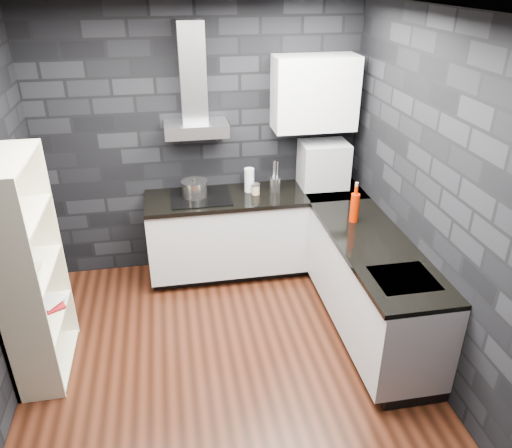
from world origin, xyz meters
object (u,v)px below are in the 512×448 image
object	(u,v)px
red_bottle	(354,208)
fruit_bowl	(27,272)
appliance_garage	(323,165)
glass_vase	(249,180)
pot	(195,189)
utensil_crock	(275,184)
bookshelf	(30,272)
storage_jar	(256,190)

from	to	relation	value
red_bottle	fruit_bowl	bearing A→B (deg)	-170.84
appliance_garage	glass_vase	bearing A→B (deg)	-178.30
pot	fruit_bowl	xyz separation A→B (m)	(-1.32, -1.22, -0.05)
utensil_crock	fruit_bowl	distance (m)	2.45
bookshelf	storage_jar	bearing A→B (deg)	38.85
pot	utensil_crock	bearing A→B (deg)	0.23
utensil_crock	bookshelf	bearing A→B (deg)	-151.28
appliance_garage	fruit_bowl	xyz separation A→B (m)	(-2.64, -1.27, -0.19)
glass_vase	appliance_garage	bearing A→B (deg)	0.94
pot	utensil_crock	world-z (taller)	pot
storage_jar	utensil_crock	xyz separation A→B (m)	(0.21, 0.05, 0.02)
glass_vase	appliance_garage	world-z (taller)	appliance_garage
glass_vase	fruit_bowl	distance (m)	2.26
pot	appliance_garage	world-z (taller)	appliance_garage
storage_jar	appliance_garage	xyz separation A→B (m)	(0.72, 0.10, 0.18)
red_bottle	bookshelf	distance (m)	2.70
appliance_garage	bookshelf	world-z (taller)	bookshelf
fruit_bowl	appliance_garage	bearing A→B (deg)	25.76
glass_vase	appliance_garage	xyz separation A→B (m)	(0.77, 0.01, 0.10)
pot	bookshelf	size ratio (longest dim) A/B	0.14
storage_jar	bookshelf	world-z (taller)	bookshelf
storage_jar	fruit_bowl	size ratio (longest dim) A/B	0.44
red_bottle	pot	bearing A→B (deg)	149.86
glass_vase	storage_jar	distance (m)	0.12
glass_vase	red_bottle	xyz separation A→B (m)	(0.80, -0.83, 0.01)
storage_jar	appliance_garage	world-z (taller)	appliance_garage
pot	fruit_bowl	distance (m)	1.79
storage_jar	red_bottle	size ratio (longest dim) A/B	0.37
fruit_bowl	storage_jar	bearing A→B (deg)	31.49
glass_vase	storage_jar	world-z (taller)	glass_vase
appliance_garage	fruit_bowl	world-z (taller)	appliance_garage
pot	glass_vase	bearing A→B (deg)	4.42
red_bottle	bookshelf	size ratio (longest dim) A/B	0.15
red_bottle	bookshelf	bearing A→B (deg)	-172.06
appliance_garage	storage_jar	bearing A→B (deg)	-171.35
utensil_crock	fruit_bowl	size ratio (longest dim) A/B	0.64
utensil_crock	fruit_bowl	world-z (taller)	utensil_crock
storage_jar	fruit_bowl	bearing A→B (deg)	-148.51
glass_vase	appliance_garage	size ratio (longest dim) A/B	0.51
red_bottle	fruit_bowl	size ratio (longest dim) A/B	1.19
storage_jar	bookshelf	distance (m)	2.22
pot	utensil_crock	size ratio (longest dim) A/B	1.72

